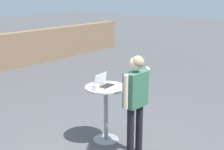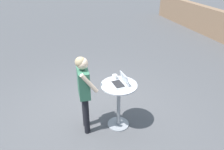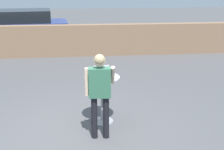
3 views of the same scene
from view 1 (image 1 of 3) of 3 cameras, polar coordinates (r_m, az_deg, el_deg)
The scene contains 4 objects.
cafe_table at distance 5.21m, azimuth -1.13°, elevation -5.56°, with size 0.69×0.69×0.96m.
laptop at distance 5.10m, azimuth -1.40°, elevation -1.62°, with size 0.34×0.28×0.21m.
coffee_mug at distance 4.92m, azimuth -2.88°, elevation -2.32°, with size 0.12×0.09×0.08m.
standing_person at distance 4.66m, azimuth 4.33°, elevation -3.54°, with size 0.54×0.33×1.58m.
Camera 1 is at (-3.34, -2.62, 2.47)m, focal length 50.00 mm.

